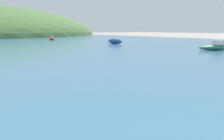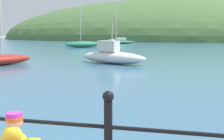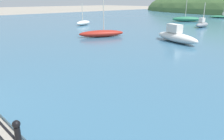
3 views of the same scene
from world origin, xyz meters
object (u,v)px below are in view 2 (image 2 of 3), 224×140
boat_blue_hull (112,47)px  boat_twin_mast (118,42)px  boat_far_left (83,44)px  boat_red_dinghy (112,56)px

boat_blue_hull → boat_twin_mast: (-3.00, 15.63, -0.05)m
boat_blue_hull → boat_far_left: 6.87m
boat_far_left → boat_twin_mast: size_ratio=0.85×
boat_twin_mast → boat_far_left: bearing=-98.1°
boat_red_dinghy → boat_far_left: size_ratio=0.82×
boat_blue_hull → boat_red_dinghy: size_ratio=0.63×
boat_red_dinghy → boat_twin_mast: (-5.53, 25.59, -0.11)m
boat_far_left → boat_twin_mast: (1.48, 10.42, -0.06)m
boat_far_left → boat_twin_mast: 10.53m
boat_red_dinghy → boat_far_left: 16.71m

